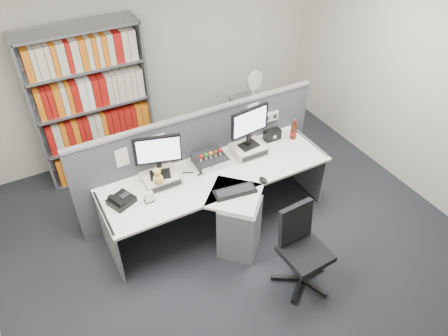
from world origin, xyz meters
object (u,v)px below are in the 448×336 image
shelving_unit (92,107)px  desk_fan (254,83)px  desk (226,203)px  office_chair (301,246)px  desk_phone (121,201)px  speaker (272,135)px  monitor_left (158,153)px  mouse (263,180)px  filing_cabinet (252,122)px  desktop_pc (210,160)px  desk_calendar (149,198)px  cola_bottle (294,131)px  monitor_right (250,124)px  keyboard (235,191)px

shelving_unit → desk_fan: bearing=-12.1°
desk → office_chair: 0.98m
desk_phone → desk_fan: (2.28, 1.13, 0.23)m
speaker → desk_phone: bearing=-173.9°
monitor_left → desk_fan: size_ratio=1.07×
desk → mouse: 0.49m
filing_cabinet → desk: bearing=-130.6°
office_chair → shelving_unit: bearing=114.1°
desk → desktop_pc: desktop_pc is taller
monitor_left → speaker: (1.50, 0.10, -0.33)m
desktop_pc → shelving_unit: bearing=122.8°
desk_calendar → shelving_unit: bearing=92.9°
desk → desk_phone: desk_phone is taller
desk → desktop_pc: size_ratio=7.39×
monitor_left → cola_bottle: size_ratio=1.86×
shelving_unit → desk_fan: shelving_unit is taller
monitor_right → keyboard: bearing=-132.4°
monitor_right → filing_cabinet: size_ratio=0.72×
monitor_right → office_chair: monitor_right is taller
cola_bottle → desk_phone: bearing=-177.2°
desk_phone → shelving_unit: shelving_unit is taller
keyboard → monitor_left: bearing=139.7°
monitor_right → filing_cabinet: 1.45m
monitor_left → mouse: (0.97, -0.52, -0.38)m
cola_bottle → desk_fan: desk_fan is taller
filing_cabinet → desk_fan: size_ratio=1.51×
desk_phone → cola_bottle: size_ratio=1.13×
mouse → shelving_unit: (-1.28, 1.98, 0.23)m
shelving_unit → cola_bottle: bearing=-35.7°
monitor_left → shelving_unit: size_ratio=0.25×
monitor_right → office_chair: size_ratio=0.55×
monitor_left → filing_cabinet: (1.79, 1.02, -0.77)m
desktop_pc → desk_calendar: size_ratio=2.91×
cola_bottle → office_chair: 1.56m
desk → desk_calendar: desk_calendar is taller
desktop_pc → keyboard: 0.56m
speaker → desk_fan: desk_fan is taller
desk_phone → cola_bottle: (2.22, 0.11, 0.06)m
monitor_right → desk_phone: monitor_right is taller
filing_cabinet → shelving_unit: bearing=167.9°
desk_calendar → desk: bearing=-11.2°
desk_calendar → cola_bottle: (1.96, 0.22, 0.05)m
monitor_left → monitor_right: (1.10, -0.00, 0.00)m
monitor_right → desktop_pc: size_ratio=1.42×
keyboard → desk_calendar: bearing=160.1°
monitor_right → desk_phone: (-1.58, -0.11, -0.36)m
monitor_right → desk_fan: monitor_right is taller
desktop_pc → mouse: bearing=-57.4°
desk_fan → office_chair: bearing=-110.4°
keyboard → desk_phone: 1.18m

